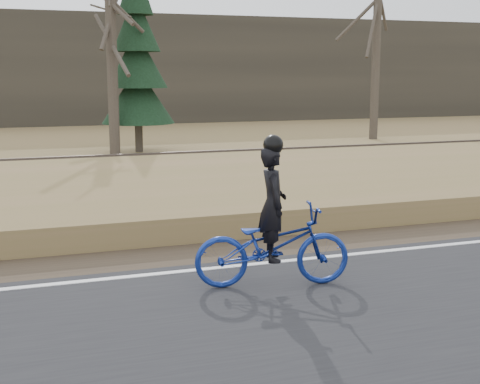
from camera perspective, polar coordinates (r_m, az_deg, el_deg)
name	(u,v)px	position (r m, az deg, el deg)	size (l,w,h in m)	color
embankment	(414,189)	(15.77, 14.59, 0.27)	(120.00, 5.00, 0.44)	olive
ballast	(336,167)	(19.00, 8.22, 2.16)	(120.00, 3.00, 0.45)	slate
railroad	(337,156)	(18.96, 8.25, 3.06)	(120.00, 2.40, 0.29)	black
treeline_backdrop	(161,69)	(39.64, -6.73, 10.35)	(120.00, 4.00, 6.00)	#383328
cyclist	(272,238)	(8.79, 2.78, -3.98)	(2.15, 1.11, 2.00)	navy
bare_tree_near_left	(112,63)	(23.06, -10.86, 10.78)	(0.36, 0.36, 6.31)	#473F34
bare_tree_center	(377,27)	(29.39, 11.61, 13.63)	(0.36, 0.36, 9.42)	#473F34
conifer	(137,61)	(24.37, -8.79, 10.99)	(2.60, 2.60, 6.84)	#473F34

